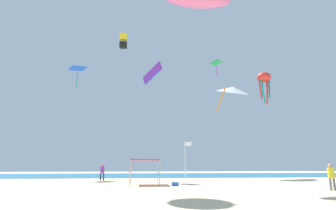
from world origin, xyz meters
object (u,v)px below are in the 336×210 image
at_px(canopy_tent, 145,161).
at_px(cooler_box, 175,184).
at_px(person_near_tent, 102,171).
at_px(kite_octopus_red, 264,79).
at_px(banner_flag, 186,159).
at_px(kite_diamond_green, 216,63).
at_px(kite_delta_white, 233,90).
at_px(kite_parafoil_purple, 152,74).
at_px(kite_diamond_blue, 78,69).
at_px(person_leftmost, 331,175).
at_px(kite_box_yellow, 123,41).

relative_size(canopy_tent, cooler_box, 5.15).
relative_size(person_near_tent, kite_octopus_red, 0.46).
distance_m(banner_flag, kite_octopus_red, 16.89).
height_order(kite_diamond_green, kite_delta_white, kite_diamond_green).
relative_size(person_near_tent, kite_parafoil_purple, 0.44).
relative_size(kite_diamond_green, kite_diamond_blue, 0.85).
bearing_deg(kite_diamond_green, kite_parafoil_purple, -38.45).
bearing_deg(cooler_box, person_leftmost, -26.32).
bearing_deg(person_leftmost, kite_delta_white, 80.25).
xyz_separation_m(person_near_tent, kite_diamond_green, (17.45, 12.11, 18.48)).
bearing_deg(person_near_tent, person_leftmost, -54.99).
distance_m(kite_diamond_green, kite_parafoil_purple, 11.88).
distance_m(canopy_tent, kite_delta_white, 20.61).
bearing_deg(kite_box_yellow, kite_diamond_blue, -20.43).
height_order(canopy_tent, cooler_box, canopy_tent).
height_order(kite_diamond_green, kite_box_yellow, kite_box_yellow).
relative_size(canopy_tent, kite_delta_white, 0.48).
bearing_deg(kite_diamond_green, canopy_tent, 11.59).
height_order(banner_flag, kite_box_yellow, kite_box_yellow).
distance_m(banner_flag, cooler_box, 2.23).
height_order(person_near_tent, kite_octopus_red, kite_octopus_red).
xyz_separation_m(person_leftmost, kite_delta_white, (0.21, 19.15, 11.53)).
distance_m(person_near_tent, kite_parafoil_purple, 19.96).
height_order(person_leftmost, kite_box_yellow, kite_box_yellow).
xyz_separation_m(kite_delta_white, kite_diamond_blue, (-22.96, 1.85, 3.00)).
bearing_deg(kite_octopus_red, kite_delta_white, -170.61).
bearing_deg(canopy_tent, kite_diamond_blue, 125.61).
bearing_deg(banner_flag, cooler_box, 176.67).
xyz_separation_m(kite_diamond_green, kite_parafoil_purple, (-11.47, -1.27, -2.82)).
bearing_deg(kite_diamond_blue, cooler_box, -171.79).
relative_size(person_leftmost, cooler_box, 3.16).
xyz_separation_m(person_leftmost, cooler_box, (-10.29, 5.09, -0.88)).
xyz_separation_m(banner_flag, kite_diamond_blue, (-13.39, 15.96, 13.38)).
relative_size(cooler_box, kite_octopus_red, 0.14).
height_order(banner_flag, kite_octopus_red, kite_octopus_red).
relative_size(kite_parafoil_purple, kite_diamond_blue, 1.31).
xyz_separation_m(person_leftmost, kite_diamond_green, (-0.05, 26.28, 18.50)).
bearing_deg(kite_delta_white, kite_diamond_blue, 159.49).
xyz_separation_m(canopy_tent, kite_box_yellow, (-3.22, 11.37, 17.21)).
relative_size(kite_diamond_green, kite_octopus_red, 0.67).
xyz_separation_m(banner_flag, kite_octopus_red, (11.29, 7.57, 10.01)).
bearing_deg(kite_delta_white, kite_diamond_green, 76.19).
bearing_deg(kite_diamond_green, kite_delta_white, 47.32).
bearing_deg(canopy_tent, person_leftmost, -29.03).
height_order(banner_flag, kite_delta_white, kite_delta_white).
xyz_separation_m(kite_octopus_red, kite_diamond_blue, (-24.69, 8.39, 3.37)).
bearing_deg(kite_diamond_blue, banner_flag, -169.87).
height_order(person_near_tent, kite_box_yellow, kite_box_yellow).
bearing_deg(person_leftmost, kite_parafoil_purple, 105.61).
relative_size(banner_flag, cooler_box, 6.41).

